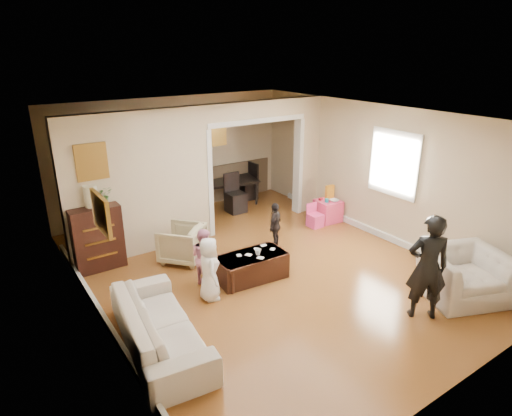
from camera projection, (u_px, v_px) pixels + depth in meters
floor at (263, 268)px, 7.50m from camera, size 7.00×7.00×0.00m
partition_left at (142, 184)px, 7.71m from camera, size 2.75×0.18×2.60m
partition_right at (306, 156)px, 9.75m from camera, size 0.55×0.18×2.60m
partition_header at (256, 109)px, 8.63m from camera, size 2.22×0.18×0.35m
window_pane at (394, 163)px, 8.09m from camera, size 0.03×0.95×1.10m
framed_art_partition at (92, 162)px, 7.00m from camera, size 0.45×0.03×0.55m
framed_art_sofa_wall at (101, 213)px, 4.97m from camera, size 0.03×0.55×0.40m
framed_art_alcove at (217, 133)px, 10.15m from camera, size 0.45×0.03×0.55m
sofa at (159, 325)px, 5.45m from camera, size 1.07×2.20×0.62m
armchair_back at (182, 243)px, 7.67m from camera, size 1.00×1.01×0.66m
armchair_front at (463, 275)px, 6.52m from camera, size 1.43×1.36×0.74m
dresser at (97, 237)px, 7.36m from camera, size 0.81×0.46×1.12m
table_lamp at (91, 196)px, 7.10m from camera, size 0.22×0.22×0.36m
potted_plant at (103, 195)px, 7.22m from camera, size 0.28×0.24×0.31m
coffee_table at (251, 267)px, 7.10m from camera, size 1.18×0.67×0.42m
coffee_cup at (258, 252)px, 7.02m from camera, size 0.11×0.11×0.10m
play_table at (328, 211)px, 9.47m from camera, size 0.52×0.52×0.47m
cereal_box at (330, 192)px, 9.48m from camera, size 0.21×0.09×0.30m
cyan_cup at (327, 200)px, 9.28m from camera, size 0.08×0.08×0.08m
toy_block at (321, 199)px, 9.41m from camera, size 0.09×0.08×0.05m
play_bowl at (334, 201)px, 9.32m from camera, size 0.21×0.21×0.05m
dining_table at (222, 192)px, 10.47m from camera, size 1.85×1.28×0.60m
adult_person at (427, 267)px, 5.91m from camera, size 0.67×0.63×1.54m
child_kneel_a at (209, 269)px, 6.43m from camera, size 0.43×0.55×0.99m
child_kneel_b at (204, 257)px, 6.87m from camera, size 0.46×0.53×0.94m
child_toddler at (275, 225)px, 8.15m from camera, size 0.55×0.47×0.89m
craft_papers at (257, 252)px, 7.12m from camera, size 0.70×0.46×0.00m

